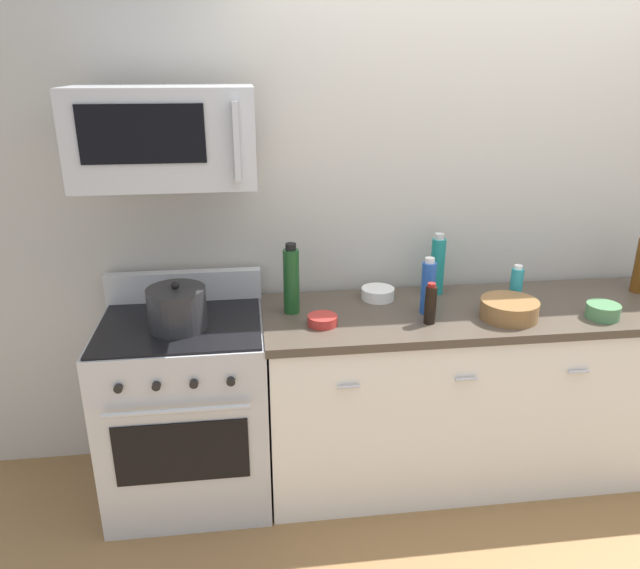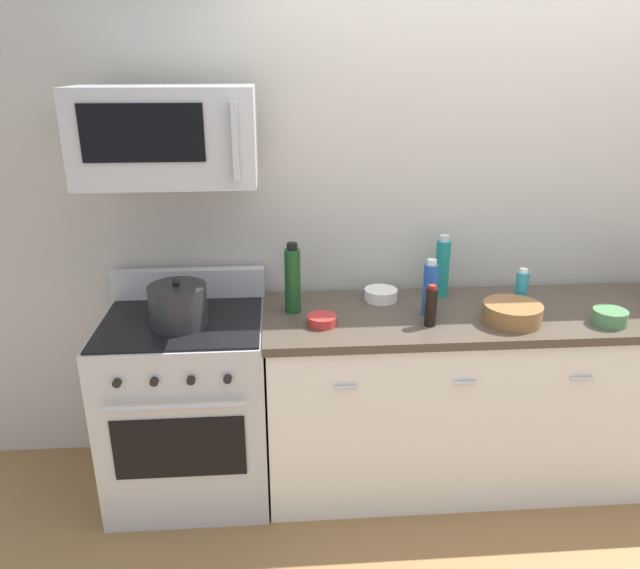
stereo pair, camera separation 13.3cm
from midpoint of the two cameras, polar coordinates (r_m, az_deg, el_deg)
The scene contains 15 objects.
ground_plane at distance 3.47m, azimuth 16.47°, elevation -16.55°, with size 6.46×6.46×0.00m, color olive.
back_wall at distance 3.26m, azimuth 16.41°, elevation 7.38°, with size 5.38×0.10×2.70m, color #B7B2A8.
counter_unit at distance 3.22m, azimuth 17.30°, elevation -9.98°, with size 2.29×0.66×0.92m.
range_oven at distance 3.04m, azimuth -11.11°, elevation -11.15°, with size 0.76×0.69×1.07m.
microwave at distance 2.66m, azimuth -12.92°, elevation 13.65°, with size 0.74×0.44×0.40m.
bottle_wine_green at distance 2.81m, azimuth -1.27°, elevation 0.45°, with size 0.08×0.08×0.34m.
bottle_dish_soap at distance 3.05m, azimuth 19.78°, elevation -0.47°, with size 0.06×0.06×0.20m.
bottle_soda_blue at distance 2.84m, azimuth 11.74°, elevation -0.44°, with size 0.07×0.07×0.27m.
bottle_sparkling_teal at distance 3.09m, azimuth 12.76°, elevation 1.60°, with size 0.07×0.07×0.32m.
bottle_soy_sauce_dark at distance 2.74m, azimuth 11.88°, elevation -2.07°, with size 0.05×0.05×0.19m.
bowl_white_ceramic at distance 3.01m, azimuth 7.07°, elevation -0.94°, with size 0.16×0.16×0.06m.
bowl_green_glaze at distance 3.05m, azimuth 26.97°, elevation -2.76°, with size 0.15×0.15×0.07m.
bowl_red_small at distance 2.72m, azimuth 1.59°, elevation -3.40°, with size 0.14×0.14×0.04m.
bowl_wooden_salad at distance 2.90m, azimuth 19.08°, elevation -2.54°, with size 0.27×0.27×0.09m.
stockpot at distance 2.75m, azimuth -12.00°, elevation -1.96°, with size 0.26×0.26×0.22m.
Camera 2 is at (-1.07, -2.57, 2.05)m, focal length 33.65 mm.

